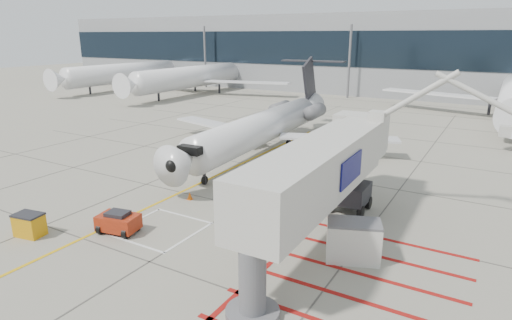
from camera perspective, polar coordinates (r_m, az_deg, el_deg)
The scene contains 13 objects.
ground_plane at distance 24.04m, azimuth -7.34°, elevation -9.23°, with size 260.00×260.00×0.00m, color gray.
regional_jet at distance 35.83m, azimuth -0.85°, elevation 6.03°, with size 23.66×29.84×7.82m, color silver, non-canonical shape.
jet_bridge at distance 20.70m, azimuth 8.08°, elevation -2.77°, with size 8.54×18.02×7.21m, color beige, non-canonical shape.
pushback_tug at distance 24.52m, azimuth -17.88°, elevation -7.79°, with size 2.15×1.35×1.26m, color #A1270F, non-canonical shape.
spill_bin at distance 25.95m, azimuth -27.98°, elevation -7.62°, with size 1.45×0.97×1.26m, color #CD8B0B, non-canonical shape.
baggage_cart at distance 29.36m, azimuth 1.84°, elevation -3.11°, with size 1.73×1.09×1.09m, color #56575B, non-canonical shape.
ground_power_unit at distance 21.05m, azimuth 12.84°, elevation -10.45°, with size 2.47×1.44×1.95m, color silver, non-canonical shape.
cone_nose at distance 28.27m, azimuth -8.83°, elevation -4.74°, with size 0.36×0.36×0.50m, color #DA550B.
cone_side at distance 26.01m, azimuth 4.72°, elevation -6.55°, with size 0.33×0.33×0.46m, color #FE4F0D.
terminal_building at distance 87.15m, azimuth 28.75°, elevation 12.21°, with size 180.00×28.00×14.00m, color gray.
terminal_glass_band at distance 73.09m, azimuth 28.35°, elevation 12.63°, with size 180.00×0.10×6.00m, color black.
bg_aircraft_a at distance 90.78m, azimuth -15.99°, elevation 12.74°, with size 33.50×37.22×11.17m, color silver, non-canonical shape.
bg_aircraft_b at distance 79.74m, azimuth -7.48°, elevation 12.82°, with size 33.62×37.36×11.21m, color silver, non-canonical shape.
Camera 1 is at (13.48, -17.02, 10.32)m, focal length 30.00 mm.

